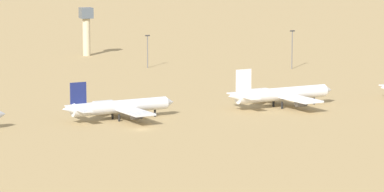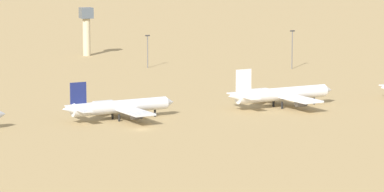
{
  "view_description": "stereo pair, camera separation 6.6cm",
  "coord_description": "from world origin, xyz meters",
  "px_view_note": "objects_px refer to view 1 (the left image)",
  "views": [
    {
      "loc": [
        -80.57,
        -250.77,
        48.19
      ],
      "look_at": [
        18.85,
        12.53,
        6.0
      ],
      "focal_mm": 96.78,
      "sensor_mm": 36.0,
      "label": 1
    },
    {
      "loc": [
        -80.5,
        -250.79,
        48.19
      ],
      "look_at": [
        18.85,
        12.53,
        6.0
      ],
      "focal_mm": 96.78,
      "sensor_mm": 36.0,
      "label": 2
    }
  ],
  "objects_px": {
    "parked_jet_navy_4": "(119,107)",
    "light_pole_mid": "(292,46)",
    "parked_jet_white_5": "(281,94)",
    "control_tower": "(86,27)",
    "light_pole_west": "(148,48)"
  },
  "relations": [
    {
      "from": "parked_jet_navy_4",
      "to": "light_pole_mid",
      "type": "height_order",
      "value": "light_pole_mid"
    },
    {
      "from": "parked_jet_white_5",
      "to": "control_tower",
      "type": "distance_m",
      "value": 155.39
    },
    {
      "from": "parked_jet_navy_4",
      "to": "parked_jet_white_5",
      "type": "height_order",
      "value": "parked_jet_white_5"
    },
    {
      "from": "parked_jet_white_5",
      "to": "light_pole_west",
      "type": "xyz_separation_m",
      "value": [
        -6.46,
        104.94,
        3.57
      ]
    },
    {
      "from": "parked_jet_white_5",
      "to": "parked_jet_navy_4",
      "type": "bearing_deg",
      "value": 176.25
    },
    {
      "from": "parked_jet_navy_4",
      "to": "light_pole_mid",
      "type": "bearing_deg",
      "value": 33.72
    },
    {
      "from": "parked_jet_white_5",
      "to": "control_tower",
      "type": "xyz_separation_m",
      "value": [
        -17.5,
        154.18,
        8.41
      ]
    },
    {
      "from": "parked_jet_navy_4",
      "to": "light_pole_west",
      "type": "distance_m",
      "value": 117.41
    },
    {
      "from": "parked_jet_navy_4",
      "to": "light_pole_west",
      "type": "relative_size",
      "value": 2.65
    },
    {
      "from": "parked_jet_navy_4",
      "to": "light_pole_west",
      "type": "bearing_deg",
      "value": 59.35
    },
    {
      "from": "parked_jet_white_5",
      "to": "light_pole_mid",
      "type": "bearing_deg",
      "value": 53.79
    },
    {
      "from": "parked_jet_navy_4",
      "to": "control_tower",
      "type": "relative_size",
      "value": 1.64
    },
    {
      "from": "parked_jet_navy_4",
      "to": "parked_jet_white_5",
      "type": "distance_m",
      "value": 50.65
    },
    {
      "from": "light_pole_west",
      "to": "light_pole_mid",
      "type": "distance_m",
      "value": 55.31
    },
    {
      "from": "control_tower",
      "to": "parked_jet_navy_4",
      "type": "bearing_deg",
      "value": -101.8
    }
  ]
}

